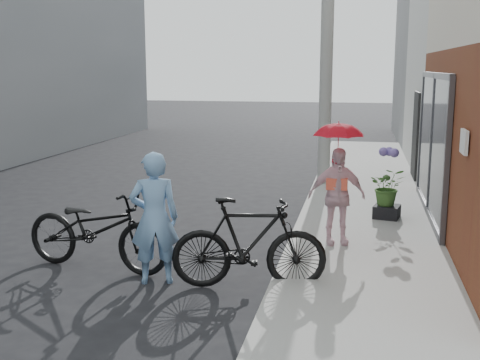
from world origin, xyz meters
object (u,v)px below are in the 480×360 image
(utility_pole, at_px, (327,31))
(kimono_woman, at_px, (337,196))
(planter, at_px, (387,212))
(bike_left, at_px, (97,229))
(bike_right, at_px, (249,243))
(officer, at_px, (154,218))

(utility_pole, relative_size, kimono_woman, 4.83)
(utility_pole, distance_m, planter, 4.63)
(bike_left, bearing_deg, kimono_woman, -55.64)
(bike_right, xyz_separation_m, planter, (1.80, 3.51, -0.35))
(bike_left, relative_size, kimono_woman, 1.49)
(utility_pole, bearing_deg, planter, -66.62)
(bike_right, height_order, planter, bike_right)
(utility_pole, distance_m, kimono_woman, 5.46)
(utility_pole, xyz_separation_m, planter, (1.30, -3.01, -3.27))
(bike_right, height_order, kimono_woman, kimono_woman)
(utility_pole, distance_m, bike_left, 7.38)
(utility_pole, distance_m, officer, 7.28)
(bike_right, bearing_deg, officer, 82.09)
(utility_pole, distance_m, bike_right, 7.16)
(utility_pole, relative_size, bike_left, 3.24)
(planter, bearing_deg, utility_pole, 113.38)
(kimono_woman, bearing_deg, planter, 50.19)
(bike_left, height_order, kimono_woman, kimono_woman)
(bike_left, xyz_separation_m, planter, (3.95, 3.22, -0.34))
(officer, height_order, bike_right, officer)
(utility_pole, height_order, bike_left, utility_pole)
(bike_left, bearing_deg, utility_pole, -14.02)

